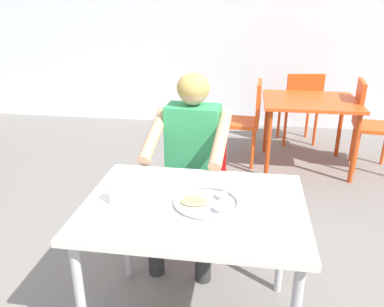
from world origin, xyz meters
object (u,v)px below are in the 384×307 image
Objects in this scene: chair_red_far at (301,103)px; thali_tray at (206,202)px; chair_red_right at (367,119)px; drinking_cup at (116,193)px; diner_foreground at (190,152)px; table_background_red at (310,108)px; chair_foreground at (197,167)px; chair_red_left at (247,117)px; table_foreground at (194,219)px.

thali_tray is at bearing -104.69° from chair_red_far.
chair_red_right is 1.05× the size of chair_red_far.
drinking_cup is (-0.42, -0.05, 0.04)m from thali_tray.
diner_foreground is 2.22m from chair_red_right.
drinking_cup is 2.59m from table_background_red.
chair_foreground is (-0.17, 0.89, -0.23)m from thali_tray.
chair_red_far is at bearing 89.89° from table_background_red.
chair_red_left is 0.97× the size of chair_red_right.
chair_red_right is (1.34, 2.28, -0.22)m from thali_tray.
drinking_cup is 2.93m from chair_red_right.
chair_foreground is 0.74× the size of diner_foreground.
drinking_cup is at bearing -108.18° from diner_foreground.
table_background_red is (0.83, 2.25, -0.03)m from table_foreground.
drinking_cup is at bearing -111.69° from chair_red_far.
chair_red_left reaches higher than table_background_red.
diner_foreground reaches higher than table_background_red.
diner_foreground is 1.85m from table_background_red.
chair_foreground is 1.39m from chair_red_left.
diner_foreground reaches higher than drinking_cup.
diner_foreground is 2.47m from chair_red_far.
chair_red_far reaches higher than thali_tray.
diner_foreground is (-0.18, 0.67, -0.02)m from thali_tray.
chair_red_far is at bearing 67.24° from diner_foreground.
thali_tray is 0.36× the size of chair_red_far.
table_background_red is 1.01× the size of chair_red_right.
chair_foreground is 2.05m from chair_red_right.
chair_red_right is at bearing 3.23° from table_background_red.
drinking_cup reaches higher than table_foreground.
chair_red_far is at bearing 65.30° from chair_foreground.
chair_red_right is 0.86m from chair_red_far.
chair_red_right reaches higher than chair_red_left.
drinking_cup is at bearing -104.08° from chair_red_left.
chair_red_far is (0.94, 2.04, -0.01)m from chair_foreground.
thali_tray is 2.27m from chair_red_left.
chair_red_far is (0.95, 2.27, -0.22)m from diner_foreground.
chair_red_left is at bearing -178.31° from chair_red_right.
table_foreground is at bearing 7.73° from drinking_cup.
chair_foreground is at bearing 87.00° from diner_foreground.
chair_foreground is 1.65m from table_background_red.
thali_tray is 0.34× the size of table_background_red.
drinking_cup reaches higher than table_background_red.
table_foreground is 1.20× the size of chair_red_left.
drinking_cup is 0.12× the size of chair_red_far.
chair_red_right reaches higher than chair_foreground.
chair_red_left reaches higher than thali_tray.
diner_foreground reaches higher than table_foreground.
thali_tray is 0.35× the size of chair_foreground.
diner_foreground is 1.33× the size of table_background_red.
drinking_cup is 3.22m from chair_red_far.
table_foreground is at bearing -82.87° from chair_foreground.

